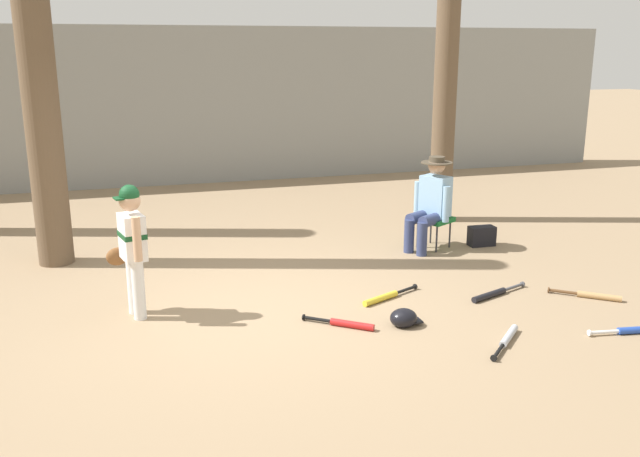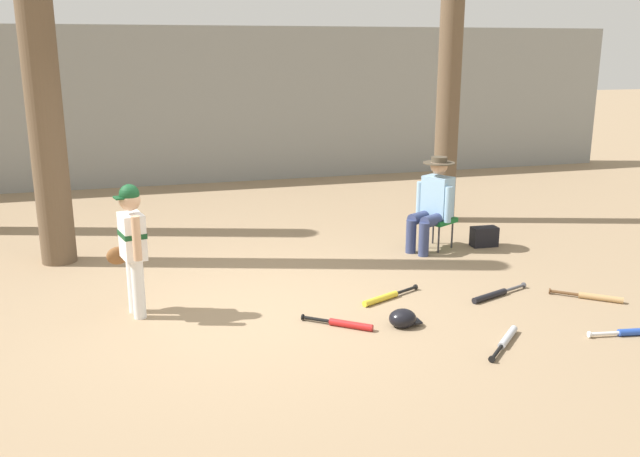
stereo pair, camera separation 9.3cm
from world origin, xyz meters
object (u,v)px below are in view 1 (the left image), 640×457
(handbag_beside_stool, at_px, (482,236))
(bat_red_barrel, at_px, (346,324))
(bat_blue_youth, at_px, (634,330))
(bat_wood_tan, at_px, (593,296))
(batting_helmet_black, at_px, (404,318))
(young_ballplayer, at_px, (131,242))
(bat_yellow_trainer, at_px, (385,297))
(folding_stool, at_px, (434,221))
(tree_near_player, at_px, (34,39))
(bat_black_composite, at_px, (493,294))
(tree_behind_spectator, at_px, (447,41))
(bat_aluminum_silver, at_px, (507,338))
(seated_spectator, at_px, (431,201))

(handbag_beside_stool, xyz_separation_m, bat_red_barrel, (-2.60, -2.06, -0.10))
(handbag_beside_stool, distance_m, bat_blue_youth, 2.97)
(handbag_beside_stool, relative_size, bat_wood_tan, 0.56)
(bat_blue_youth, relative_size, bat_red_barrel, 1.20)
(batting_helmet_black, bearing_deg, young_ballplayer, 157.52)
(bat_yellow_trainer, bearing_deg, folding_stool, 50.35)
(handbag_beside_stool, height_order, bat_red_barrel, handbag_beside_stool)
(tree_near_player, xyz_separation_m, bat_black_composite, (4.47, -2.58, -2.60))
(folding_stool, distance_m, bat_blue_youth, 3.13)
(bat_wood_tan, bearing_deg, bat_red_barrel, 179.28)
(folding_stool, xyz_separation_m, bat_blue_youth, (0.53, -3.07, -0.33))
(bat_wood_tan, bearing_deg, tree_behind_spectator, 90.21)
(tree_behind_spectator, xyz_separation_m, bat_wood_tan, (0.01, -3.55, -2.60))
(bat_black_composite, bearing_deg, bat_yellow_trainer, 167.91)
(bat_black_composite, relative_size, bat_aluminum_silver, 1.37)
(young_ballplayer, xyz_separation_m, seated_spectator, (3.73, 1.25, -0.10))
(batting_helmet_black, bearing_deg, handbag_beside_stool, 46.64)
(tree_near_player, bearing_deg, seated_spectator, -9.61)
(seated_spectator, xyz_separation_m, bat_yellow_trainer, (-1.25, -1.56, -0.61))
(seated_spectator, relative_size, bat_red_barrel, 2.01)
(bat_black_composite, height_order, bat_blue_youth, same)
(bat_aluminum_silver, height_order, bat_red_barrel, same)
(bat_black_composite, height_order, bat_wood_tan, same)
(folding_stool, distance_m, bat_wood_tan, 2.35)
(tree_behind_spectator, bearing_deg, batting_helmet_black, -120.88)
(handbag_beside_stool, bearing_deg, batting_helmet_black, -133.36)
(folding_stool, xyz_separation_m, bat_wood_tan, (0.77, -2.20, -0.33))
(seated_spectator, height_order, bat_black_composite, seated_spectator)
(bat_aluminum_silver, relative_size, batting_helmet_black, 1.85)
(seated_spectator, bearing_deg, handbag_beside_stool, -4.21)
(bat_aluminum_silver, height_order, bat_wood_tan, same)
(tree_behind_spectator, bearing_deg, bat_wood_tan, -89.79)
(tree_behind_spectator, relative_size, bat_wood_tan, 9.60)
(handbag_beside_stool, relative_size, bat_blue_youth, 0.47)
(handbag_beside_stool, height_order, bat_yellow_trainer, handbag_beside_stool)
(folding_stool, bearing_deg, tree_near_player, 171.14)
(young_ballplayer, height_order, handbag_beside_stool, young_ballplayer)
(folding_stool, xyz_separation_m, bat_aluminum_silver, (-0.68, -2.90, -0.33))
(bat_blue_youth, bearing_deg, seated_spectator, 101.51)
(young_ballplayer, xyz_separation_m, bat_blue_youth, (4.35, -1.77, -0.71))
(bat_black_composite, bearing_deg, bat_wood_tan, -19.58)
(bat_yellow_trainer, xyz_separation_m, bat_wood_tan, (2.10, -0.59, 0.00))
(tree_behind_spectator, height_order, handbag_beside_stool, tree_behind_spectator)
(tree_near_player, bearing_deg, batting_helmet_black, -42.79)
(batting_helmet_black, bearing_deg, folding_stool, 58.25)
(handbag_beside_stool, bearing_deg, bat_blue_youth, -92.29)
(folding_stool, bearing_deg, batting_helmet_black, -121.75)
(bat_blue_youth, distance_m, batting_helmet_black, 2.10)
(handbag_beside_stool, height_order, bat_black_composite, handbag_beside_stool)
(tree_behind_spectator, relative_size, young_ballplayer, 4.43)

